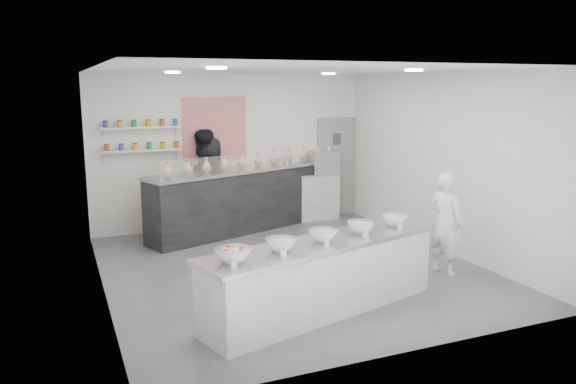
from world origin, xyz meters
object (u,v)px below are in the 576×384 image
object	(u,v)px
staff_right	(210,184)
espresso_ledge	(308,197)
prep_counter	(323,277)
woman_prep	(445,223)
espresso_machine	(323,162)
back_bar	(242,200)
staff_left	(203,181)

from	to	relation	value
staff_right	espresso_ledge	bearing A→B (deg)	174.13
prep_counter	woman_prep	size ratio (longest dim) A/B	2.16
prep_counter	espresso_machine	distance (m)	5.02
back_bar	espresso_ledge	distance (m)	1.56
woman_prep	staff_right	xyz separation A→B (m)	(-2.55, 3.80, 0.14)
back_bar	staff_right	size ratio (longest dim) A/B	2.16
back_bar	woman_prep	xyz separation A→B (m)	(1.99, -3.55, 0.16)
espresso_ledge	staff_right	xyz separation A→B (m)	(-2.08, -0.05, 0.43)
staff_left	staff_right	distance (m)	0.16
espresso_ledge	staff_left	xyz separation A→B (m)	(-2.23, -0.05, 0.50)
prep_counter	espresso_machine	bearing A→B (deg)	48.33
prep_counter	staff_right	world-z (taller)	staff_right
espresso_ledge	woman_prep	size ratio (longest dim) A/B	0.85
back_bar	espresso_ledge	bearing A→B (deg)	-8.07
prep_counter	back_bar	xyz separation A→B (m)	(0.32, 4.15, 0.16)
espresso_machine	staff_left	bearing A→B (deg)	-178.79
prep_counter	staff_left	bearing A→B (deg)	79.52
prep_counter	espresso_ledge	bearing A→B (deg)	52.09
prep_counter	woman_prep	distance (m)	2.41
woman_prep	staff_right	distance (m)	4.58
espresso_ledge	espresso_machine	bearing A→B (deg)	0.00
prep_counter	staff_right	distance (m)	4.43
espresso_ledge	woman_prep	bearing A→B (deg)	-83.07
espresso_ledge	prep_counter	bearing A→B (deg)	-112.51
staff_left	back_bar	bearing A→B (deg)	137.69
back_bar	espresso_machine	distance (m)	1.99
staff_left	staff_right	world-z (taller)	staff_left
prep_counter	staff_left	distance (m)	4.45
espresso_ledge	staff_left	distance (m)	2.28
woman_prep	staff_left	xyz separation A→B (m)	(-2.69, 3.80, 0.21)
espresso_ledge	staff_left	bearing A→B (deg)	-178.59
espresso_ledge	staff_right	size ratio (longest dim) A/B	0.72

